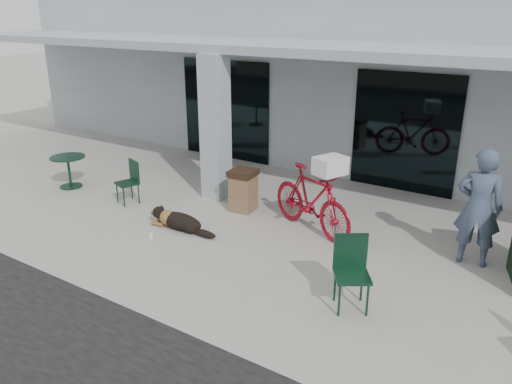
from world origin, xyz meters
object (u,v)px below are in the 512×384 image
Objects in this scene: cafe_chair_near at (127,183)px; cafe_table_near at (69,172)px; bicycle at (311,200)px; cafe_chair_far_a at (352,275)px; trash_receptacle at (243,190)px; person at (479,208)px; dog at (180,220)px.

cafe_table_near is at bearing -161.06° from cafe_chair_near.
bicycle reaches higher than cafe_chair_far_a.
trash_receptacle is at bearing 106.01° from bicycle.
person reaches higher than cafe_table_near.
trash_receptacle is (-1.66, 0.17, -0.19)m from bicycle.
trash_receptacle is (2.33, 1.02, -0.03)m from cafe_chair_near.
bicycle is at bearing -5.95° from trash_receptacle.
cafe_chair_far_a reaches higher than dog.
cafe_chair_far_a is (5.66, -1.18, 0.06)m from cafe_chair_near.
bicycle is 2.63m from cafe_chair_far_a.
cafe_chair_far_a reaches higher than trash_receptacle.
cafe_chair_near is 0.47× the size of person.
cafe_chair_far_a is 3.99m from trash_receptacle.
bicycle reaches higher than dog.
person is at bearing 7.66° from cafe_table_near.
cafe_chair_near is (-1.88, 0.45, 0.28)m from dog.
cafe_chair_far_a is 0.53× the size of person.
person is at bearing 30.58° from cafe_chair_far_a.
cafe_table_near is 0.91× the size of trash_receptacle.
bicycle is 1.98× the size of cafe_chair_far_a.
person is at bearing 1.85° from trash_receptacle.
dog is at bearing 11.33° from person.
dog is at bearing 135.71° from cafe_chair_far_a.
cafe_chair_far_a is (1.67, -2.03, -0.10)m from bicycle.
person is (4.93, 1.62, 0.80)m from dog.
bicycle is 2.52m from dog.
bicycle reaches higher than cafe_table_near.
dog is 1.23× the size of cafe_chair_near.
bicycle is 2.37× the size of trash_receptacle.
person is at bearing -61.59° from bicycle.
cafe_table_near is 8.84m from person.
bicycle is 2.24× the size of cafe_chair_near.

